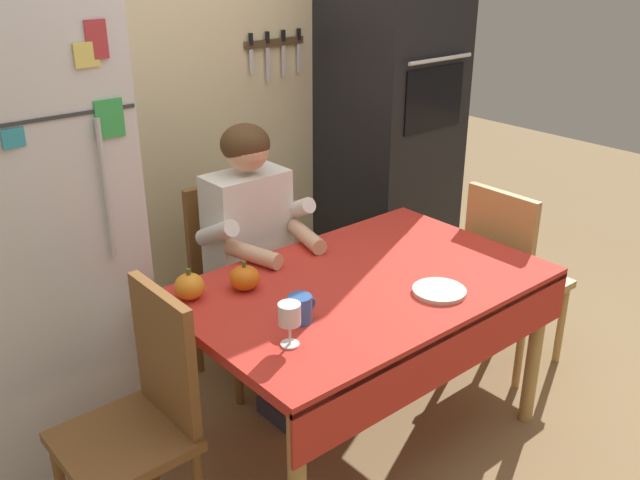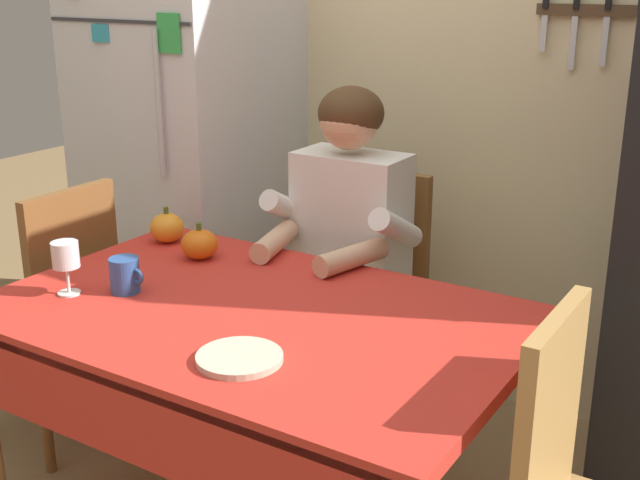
% 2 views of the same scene
% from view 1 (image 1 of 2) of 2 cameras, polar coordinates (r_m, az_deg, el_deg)
% --- Properties ---
extents(ground_plane, '(10.00, 10.00, 0.00)m').
position_cam_1_polar(ground_plane, '(3.04, 4.51, -16.56)').
color(ground_plane, '#93754C').
rests_on(ground_plane, ground).
extents(back_wall_assembly, '(3.70, 0.13, 2.60)m').
position_cam_1_polar(back_wall_assembly, '(3.49, -10.24, 12.38)').
color(back_wall_assembly, beige).
rests_on(back_wall_assembly, ground).
extents(refrigerator, '(0.68, 0.71, 1.80)m').
position_cam_1_polar(refrigerator, '(2.88, -22.83, 0.12)').
color(refrigerator, silver).
rests_on(refrigerator, ground).
extents(wall_oven, '(0.60, 0.64, 2.10)m').
position_cam_1_polar(wall_oven, '(3.88, 5.74, 9.95)').
color(wall_oven, black).
rests_on(wall_oven, ground).
extents(dining_table, '(1.40, 0.90, 0.74)m').
position_cam_1_polar(dining_table, '(2.71, 3.81, -5.10)').
color(dining_table, tan).
rests_on(dining_table, ground).
extents(chair_behind_person, '(0.40, 0.40, 0.93)m').
position_cam_1_polar(chair_behind_person, '(3.29, -6.94, -2.69)').
color(chair_behind_person, brown).
rests_on(chair_behind_person, ground).
extents(seated_person, '(0.47, 0.55, 1.25)m').
position_cam_1_polar(seated_person, '(3.05, -5.16, -0.08)').
color(seated_person, '#38384C').
rests_on(seated_person, ground).
extents(chair_left_side, '(0.40, 0.40, 0.93)m').
position_cam_1_polar(chair_left_side, '(2.44, -14.28, -13.45)').
color(chair_left_side, brown).
rests_on(chair_left_side, ground).
extents(chair_right_side, '(0.40, 0.40, 0.93)m').
position_cam_1_polar(chair_right_side, '(3.39, 15.10, -2.52)').
color(chair_right_side, tan).
rests_on(chair_right_side, ground).
extents(coffee_mug, '(0.11, 0.08, 0.10)m').
position_cam_1_polar(coffee_mug, '(2.39, -1.61, -5.63)').
color(coffee_mug, '#2D569E').
rests_on(coffee_mug, dining_table).
extents(wine_glass, '(0.07, 0.07, 0.15)m').
position_cam_1_polar(wine_glass, '(2.23, -2.51, -6.21)').
color(wine_glass, white).
rests_on(wine_glass, dining_table).
extents(pumpkin_large, '(0.11, 0.11, 0.12)m').
position_cam_1_polar(pumpkin_large, '(2.58, -10.60, -3.74)').
color(pumpkin_large, orange).
rests_on(pumpkin_large, dining_table).
extents(pumpkin_medium, '(0.11, 0.11, 0.11)m').
position_cam_1_polar(pumpkin_medium, '(2.62, -6.17, -3.09)').
color(pumpkin_medium, orange).
rests_on(pumpkin_medium, dining_table).
extents(serving_tray, '(0.20, 0.20, 0.02)m').
position_cam_1_polar(serving_tray, '(2.63, 9.70, -4.12)').
color(serving_tray, beige).
rests_on(serving_tray, dining_table).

